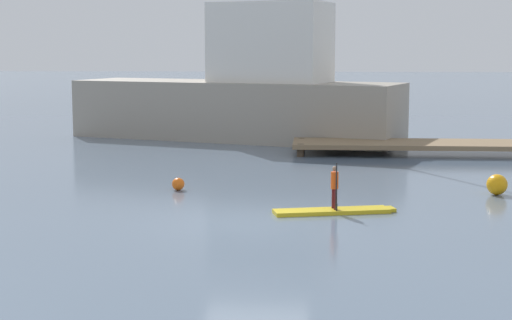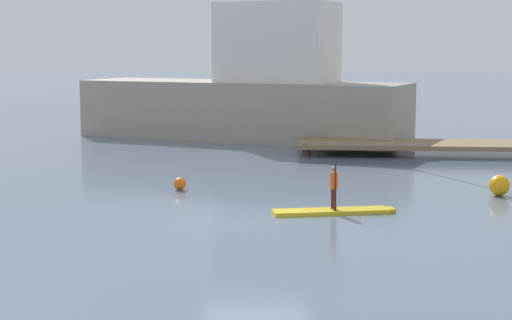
% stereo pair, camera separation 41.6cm
% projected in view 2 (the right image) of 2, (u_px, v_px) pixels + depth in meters
% --- Properties ---
extents(ground_plane, '(240.00, 240.00, 0.00)m').
position_uv_depth(ground_plane, '(254.00, 222.00, 19.44)').
color(ground_plane, slate).
extents(paddleboard_near, '(3.08, 1.29, 0.10)m').
position_uv_depth(paddleboard_near, '(333.00, 211.00, 20.43)').
color(paddleboard_near, gold).
rests_on(paddleboard_near, ground).
extents(paddler_child_solo, '(0.23, 0.38, 1.17)m').
position_uv_depth(paddler_child_solo, '(334.00, 185.00, 20.33)').
color(paddler_child_solo, '#4C1419').
rests_on(paddler_child_solo, paddleboard_near).
extents(fishing_boat_white_large, '(15.15, 8.47, 13.07)m').
position_uv_depth(fishing_boat_white_large, '(251.00, 94.00, 36.53)').
color(fishing_boat_white_large, '#9E9384').
rests_on(fishing_boat_white_large, ground).
extents(fishing_boat_green_midground, '(5.28, 1.76, 3.97)m').
position_uv_depth(fishing_boat_green_midground, '(323.00, 101.00, 52.36)').
color(fishing_boat_green_midground, '#9E9384').
rests_on(fishing_boat_green_midground, ground).
extents(floating_dock, '(12.72, 2.60, 0.47)m').
position_uv_depth(floating_dock, '(466.00, 145.00, 31.41)').
color(floating_dock, '#846B4C').
rests_on(floating_dock, ground).
extents(mooring_buoy_near, '(0.36, 0.36, 0.36)m').
position_uv_depth(mooring_buoy_near, '(180.00, 184.00, 23.75)').
color(mooring_buoy_near, orange).
rests_on(mooring_buoy_near, ground).
extents(mooring_buoy_mid, '(0.58, 0.58, 0.58)m').
position_uv_depth(mooring_buoy_mid, '(499.00, 185.00, 22.82)').
color(mooring_buoy_mid, orange).
rests_on(mooring_buoy_mid, ground).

